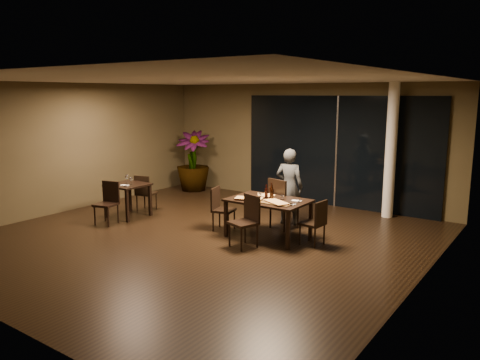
# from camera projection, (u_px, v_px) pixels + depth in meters

# --- Properties ---
(ground) EXTENTS (8.00, 8.00, 0.00)m
(ground) POSITION_uv_depth(u_px,v_px,m) (202.00, 238.00, 9.02)
(ground) COLOR black
(ground) RESTS_ON ground
(wall_back) EXTENTS (8.00, 0.10, 3.00)m
(wall_back) POSITION_uv_depth(u_px,v_px,m) (302.00, 143.00, 12.00)
(wall_back) COLOR #483E26
(wall_back) RESTS_ON ground
(wall_left) EXTENTS (0.10, 8.00, 3.00)m
(wall_left) POSITION_uv_depth(u_px,v_px,m) (69.00, 147.00, 11.04)
(wall_left) COLOR #483E26
(wall_left) RESTS_ON ground
(wall_right) EXTENTS (0.10, 8.00, 3.00)m
(wall_right) POSITION_uv_depth(u_px,v_px,m) (426.00, 186.00, 6.45)
(wall_right) COLOR #483E26
(wall_right) RESTS_ON ground
(ceiling) EXTENTS (8.00, 8.00, 0.04)m
(ceiling) POSITION_uv_depth(u_px,v_px,m) (200.00, 78.00, 8.47)
(ceiling) COLOR silver
(ceiling) RESTS_ON wall_back
(window_panel) EXTENTS (5.00, 0.06, 2.70)m
(window_panel) POSITION_uv_depth(u_px,v_px,m) (337.00, 152.00, 11.39)
(window_panel) COLOR black
(window_panel) RESTS_ON ground
(column) EXTENTS (0.24, 0.24, 3.00)m
(column) POSITION_uv_depth(u_px,v_px,m) (391.00, 151.00, 10.32)
(column) COLOR white
(column) RESTS_ON ground
(main_table) EXTENTS (1.50, 1.00, 0.75)m
(main_table) POSITION_uv_depth(u_px,v_px,m) (268.00, 203.00, 8.97)
(main_table) COLOR black
(main_table) RESTS_ON ground
(side_table) EXTENTS (0.80, 0.80, 0.75)m
(side_table) POSITION_uv_depth(u_px,v_px,m) (128.00, 190.00, 10.51)
(side_table) COLOR black
(side_table) RESTS_ON ground
(chair_main_far) EXTENTS (0.59, 0.59, 1.05)m
(chair_main_far) POSITION_uv_depth(u_px,v_px,m) (281.00, 201.00, 9.53)
(chair_main_far) COLOR black
(chair_main_far) RESTS_ON ground
(chair_main_near) EXTENTS (0.55, 0.55, 0.94)m
(chair_main_near) POSITION_uv_depth(u_px,v_px,m) (247.00, 218.00, 8.46)
(chair_main_near) COLOR black
(chair_main_near) RESTS_ON ground
(chair_main_left) EXTENTS (0.49, 0.49, 0.88)m
(chair_main_left) POSITION_uv_depth(u_px,v_px,m) (220.00, 206.00, 9.51)
(chair_main_left) COLOR black
(chair_main_left) RESTS_ON ground
(chair_main_right) EXTENTS (0.43, 0.43, 0.85)m
(chair_main_right) POSITION_uv_depth(u_px,v_px,m) (316.00, 220.00, 8.51)
(chair_main_right) COLOR black
(chair_main_right) RESTS_ON ground
(chair_side_far) EXTENTS (0.49, 0.49, 0.87)m
(chair_side_far) POSITION_uv_depth(u_px,v_px,m) (145.00, 191.00, 11.01)
(chair_side_far) COLOR black
(chair_side_far) RESTS_ON ground
(chair_side_near) EXTENTS (0.50, 0.50, 0.90)m
(chair_side_near) POSITION_uv_depth(u_px,v_px,m) (108.00, 200.00, 9.99)
(chair_side_near) COLOR black
(chair_side_near) RESTS_ON ground
(diner) EXTENTS (0.60, 0.46, 1.62)m
(diner) POSITION_uv_depth(u_px,v_px,m) (289.00, 187.00, 9.88)
(diner) COLOR #2E3133
(diner) RESTS_ON ground
(potted_plant) EXTENTS (1.27, 1.27, 1.70)m
(potted_plant) POSITION_uv_depth(u_px,v_px,m) (193.00, 161.00, 13.34)
(potted_plant) COLOR #1B4D19
(potted_plant) RESTS_ON ground
(pizza_board_left) EXTENTS (0.53, 0.29, 0.01)m
(pizza_board_left) POSITION_uv_depth(u_px,v_px,m) (249.00, 199.00, 8.93)
(pizza_board_left) COLOR #483017
(pizza_board_left) RESTS_ON main_table
(pizza_board_right) EXTENTS (0.61, 0.31, 0.01)m
(pizza_board_right) POSITION_uv_depth(u_px,v_px,m) (276.00, 203.00, 8.62)
(pizza_board_right) COLOR #4C3318
(pizza_board_right) RESTS_ON main_table
(oblong_pizza_left) EXTENTS (0.55, 0.40, 0.02)m
(oblong_pizza_left) POSITION_uv_depth(u_px,v_px,m) (249.00, 198.00, 8.93)
(oblong_pizza_left) COLOR #680B09
(oblong_pizza_left) RESTS_ON pizza_board_left
(oblong_pizza_right) EXTENTS (0.55, 0.43, 0.02)m
(oblong_pizza_right) POSITION_uv_depth(u_px,v_px,m) (276.00, 202.00, 8.62)
(oblong_pizza_right) COLOR maroon
(oblong_pizza_right) RESTS_ON pizza_board_right
(round_pizza) EXTENTS (0.32, 0.32, 0.01)m
(round_pizza) POSITION_uv_depth(u_px,v_px,m) (267.00, 195.00, 9.27)
(round_pizza) COLOR #B41D14
(round_pizza) RESTS_ON main_table
(bottle_a) EXTENTS (0.06, 0.06, 0.28)m
(bottle_a) POSITION_uv_depth(u_px,v_px,m) (266.00, 192.00, 8.99)
(bottle_a) COLOR black
(bottle_a) RESTS_ON main_table
(bottle_b) EXTENTS (0.07, 0.07, 0.30)m
(bottle_b) POSITION_uv_depth(u_px,v_px,m) (272.00, 192.00, 8.87)
(bottle_b) COLOR black
(bottle_b) RESTS_ON main_table
(bottle_c) EXTENTS (0.07, 0.07, 0.31)m
(bottle_c) POSITION_uv_depth(u_px,v_px,m) (271.00, 191.00, 9.02)
(bottle_c) COLOR black
(bottle_c) RESTS_ON main_table
(tumbler_left) EXTENTS (0.08, 0.08, 0.09)m
(tumbler_left) POSITION_uv_depth(u_px,v_px,m) (260.00, 195.00, 9.17)
(tumbler_left) COLOR white
(tumbler_left) RESTS_ON main_table
(tumbler_right) EXTENTS (0.07, 0.07, 0.09)m
(tumbler_right) POSITION_uv_depth(u_px,v_px,m) (282.00, 197.00, 8.93)
(tumbler_right) COLOR white
(tumbler_right) RESTS_ON main_table
(napkin_near) EXTENTS (0.19, 0.12, 0.01)m
(napkin_near) POSITION_uv_depth(u_px,v_px,m) (291.00, 204.00, 8.55)
(napkin_near) COLOR white
(napkin_near) RESTS_ON main_table
(napkin_far) EXTENTS (0.19, 0.13, 0.01)m
(napkin_far) POSITION_uv_depth(u_px,v_px,m) (297.00, 201.00, 8.80)
(napkin_far) COLOR white
(napkin_far) RESTS_ON main_table
(wine_glass_a) EXTENTS (0.08, 0.08, 0.19)m
(wine_glass_a) POSITION_uv_depth(u_px,v_px,m) (127.00, 179.00, 10.56)
(wine_glass_a) COLOR white
(wine_glass_a) RESTS_ON side_table
(wine_glass_b) EXTENTS (0.07, 0.07, 0.16)m
(wine_glass_b) POSITION_uv_depth(u_px,v_px,m) (131.00, 181.00, 10.40)
(wine_glass_b) COLOR white
(wine_glass_b) RESTS_ON side_table
(side_napkin) EXTENTS (0.21, 0.17, 0.01)m
(side_napkin) POSITION_uv_depth(u_px,v_px,m) (125.00, 185.00, 10.30)
(side_napkin) COLOR white
(side_napkin) RESTS_ON side_table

